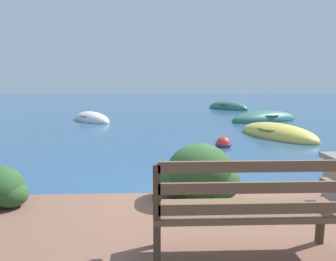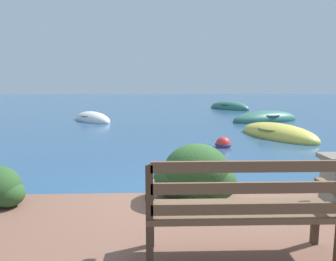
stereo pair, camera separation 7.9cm
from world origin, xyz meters
The scene contains 8 objects.
ground_plane centered at (0.00, 0.00, 0.00)m, with size 80.00×80.00×0.00m.
park_bench centered at (0.21, -1.74, 0.71)m, with size 1.64×0.48×0.93m.
hedge_clump_left centered at (-0.02, -0.24, 0.54)m, with size 1.09×0.79×0.74m.
rowboat_nearest centered at (3.31, 5.78, 0.06)m, with size 2.37×3.35×0.75m.
rowboat_mid centered at (4.26, 9.87, 0.07)m, with size 3.56×2.41×0.81m.
rowboat_far centered at (-3.40, 10.09, 0.06)m, with size 2.36×2.59×0.74m.
rowboat_outer centered at (3.97, 15.94, 0.07)m, with size 2.67×2.95×0.89m.
mooring_buoy centered at (1.25, 4.23, 0.07)m, with size 0.45×0.45×0.41m.
Camera 2 is at (-0.51, -4.39, 1.77)m, focal length 35.00 mm.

